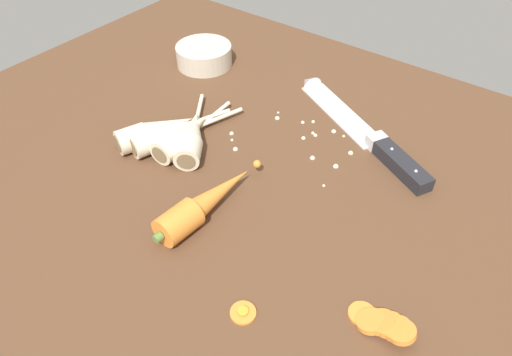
# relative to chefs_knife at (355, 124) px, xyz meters

# --- Properties ---
(ground_plane) EXTENTS (1.20, 0.90, 0.04)m
(ground_plane) POSITION_rel_chefs_knife_xyz_m (-0.05, -0.19, -0.03)
(ground_plane) COLOR brown
(chefs_knife) EXTENTS (0.32, 0.19, 0.04)m
(chefs_knife) POSITION_rel_chefs_knife_xyz_m (0.00, 0.00, 0.00)
(chefs_knife) COLOR silver
(chefs_knife) RESTS_ON ground_plane
(whole_carrot) EXTENTS (0.05, 0.20, 0.04)m
(whole_carrot) POSITION_rel_chefs_knife_xyz_m (-0.07, -0.30, 0.01)
(whole_carrot) COLOR orange
(whole_carrot) RESTS_ON ground_plane
(parsnip_front) EXTENTS (0.05, 0.18, 0.04)m
(parsnip_front) POSITION_rel_chefs_knife_xyz_m (-0.20, -0.21, 0.01)
(parsnip_front) COLOR beige
(parsnip_front) RESTS_ON ground_plane
(parsnip_mid_left) EXTENTS (0.09, 0.19, 0.04)m
(parsnip_mid_left) POSITION_rel_chefs_knife_xyz_m (-0.24, -0.23, 0.01)
(parsnip_mid_left) COLOR beige
(parsnip_mid_left) RESTS_ON ground_plane
(parsnip_mid_right) EXTENTS (0.08, 0.20, 0.04)m
(parsnip_mid_right) POSITION_rel_chefs_knife_xyz_m (-0.22, -0.22, 0.01)
(parsnip_mid_right) COLOR beige
(parsnip_mid_right) RESTS_ON ground_plane
(parsnip_back) EXTENTS (0.13, 0.17, 0.04)m
(parsnip_back) POSITION_rel_chefs_knife_xyz_m (-0.18, -0.20, 0.01)
(parsnip_back) COLOR beige
(parsnip_back) RESTS_ON ground_plane
(carrot_slice_stack) EXTENTS (0.08, 0.04, 0.03)m
(carrot_slice_stack) POSITION_rel_chefs_knife_xyz_m (0.20, -0.31, 0.00)
(carrot_slice_stack) COLOR orange
(carrot_slice_stack) RESTS_ON ground_plane
(carrot_slice_stray_near) EXTENTS (0.03, 0.03, 0.01)m
(carrot_slice_stray_near) POSITION_rel_chefs_knife_xyz_m (0.07, -0.39, -0.00)
(carrot_slice_stray_near) COLOR orange
(carrot_slice_stray_near) RESTS_ON ground_plane
(prep_bowl) EXTENTS (0.11, 0.11, 0.04)m
(prep_bowl) POSITION_rel_chefs_knife_xyz_m (-0.34, 0.01, 0.01)
(prep_bowl) COLOR beige
(prep_bowl) RESTS_ON ground_plane
(mince_crumbs) EXTENTS (0.19, 0.15, 0.01)m
(mince_crumbs) POSITION_rel_chefs_knife_xyz_m (-0.05, -0.08, -0.00)
(mince_crumbs) COLOR beige
(mince_crumbs) RESTS_ON ground_plane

